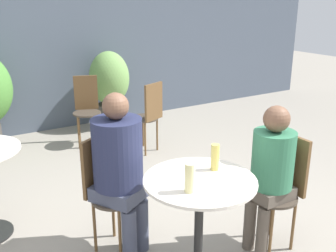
% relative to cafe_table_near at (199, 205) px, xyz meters
% --- Properties ---
extents(storefront_wall, '(10.00, 0.06, 3.00)m').
position_rel_cafe_table_near_xyz_m(storefront_wall, '(0.06, 3.80, 0.93)').
color(storefront_wall, '#4C5666').
rests_on(storefront_wall, ground_plane).
extents(cafe_table_near, '(0.74, 0.74, 0.76)m').
position_rel_cafe_table_near_xyz_m(cafe_table_near, '(0.00, 0.00, 0.00)').
color(cafe_table_near, black).
rests_on(cafe_table_near, ground_plane).
extents(bistro_chair_0, '(0.36, 0.36, 0.90)m').
position_rel_cafe_table_near_xyz_m(bistro_chair_0, '(0.78, -0.00, -0.03)').
color(bistro_chair_0, '#42382D').
rests_on(bistro_chair_0, ground_plane).
extents(bistro_chair_1, '(0.40, 0.41, 0.90)m').
position_rel_cafe_table_near_xyz_m(bistro_chair_1, '(-0.39, 0.68, -0.03)').
color(bistro_chair_1, '#42382D').
rests_on(bistro_chair_1, ground_plane).
extents(bistro_chair_2, '(0.39, 0.40, 0.90)m').
position_rel_cafe_table_near_xyz_m(bistro_chair_2, '(0.30, 2.96, -0.03)').
color(bistro_chair_2, '#42382D').
rests_on(bistro_chair_2, ground_plane).
extents(bistro_chair_4, '(0.39, 0.40, 0.90)m').
position_rel_cafe_table_near_xyz_m(bistro_chair_4, '(0.83, 2.22, -0.03)').
color(bistro_chair_4, '#42382D').
rests_on(bistro_chair_4, ground_plane).
extents(seated_person_0, '(0.32, 0.31, 1.16)m').
position_rel_cafe_table_near_xyz_m(seated_person_0, '(0.64, -0.00, 0.13)').
color(seated_person_0, brown).
rests_on(seated_person_0, ground_plane).
extents(seated_person_1, '(0.44, 0.45, 1.26)m').
position_rel_cafe_table_near_xyz_m(seated_person_1, '(-0.32, 0.55, 0.17)').
color(seated_person_1, '#42475B').
rests_on(seated_person_1, ground_plane).
extents(beer_glass_0, '(0.06, 0.06, 0.18)m').
position_rel_cafe_table_near_xyz_m(beer_glass_0, '(0.17, 0.07, 0.28)').
color(beer_glass_0, '#DBC65B').
rests_on(beer_glass_0, cafe_table_near).
extents(beer_glass_1, '(0.06, 0.06, 0.18)m').
position_rel_cafe_table_near_xyz_m(beer_glass_1, '(-0.15, -0.10, 0.28)').
color(beer_glass_1, beige).
rests_on(beer_glass_1, cafe_table_near).
extents(potted_plant_1, '(0.58, 0.58, 1.14)m').
position_rel_cafe_table_near_xyz_m(potted_plant_1, '(0.83, 3.43, 0.08)').
color(potted_plant_1, '#47423D').
rests_on(potted_plant_1, ground_plane).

